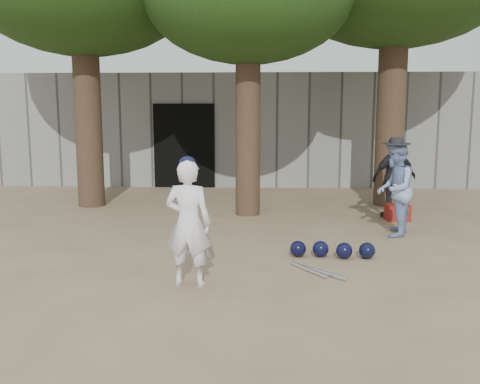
# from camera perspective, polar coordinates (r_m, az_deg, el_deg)

# --- Properties ---
(ground) EXTENTS (70.00, 70.00, 0.00)m
(ground) POSITION_cam_1_polar(r_m,az_deg,el_deg) (6.61, -5.69, -9.48)
(ground) COLOR #937C5E
(ground) RESTS_ON ground
(boy_player) EXTENTS (0.60, 0.44, 1.50)m
(boy_player) POSITION_cam_1_polar(r_m,az_deg,el_deg) (6.31, -5.54, -3.32)
(boy_player) COLOR white
(boy_player) RESTS_ON ground
(spectator_blue) EXTENTS (0.79, 0.90, 1.55)m
(spectator_blue) POSITION_cam_1_polar(r_m,az_deg,el_deg) (9.10, 16.17, 0.29)
(spectator_blue) COLOR #88A0D3
(spectator_blue) RESTS_ON ground
(spectator_dark) EXTENTS (0.98, 0.65, 1.54)m
(spectator_dark) POSITION_cam_1_polar(r_m,az_deg,el_deg) (10.58, 16.13, 1.45)
(spectator_dark) COLOR black
(spectator_dark) RESTS_ON ground
(red_bag) EXTENTS (0.45, 0.36, 0.30)m
(red_bag) POSITION_cam_1_polar(r_m,az_deg,el_deg) (10.44, 16.44, -2.11)
(red_bag) COLOR maroon
(red_bag) RESTS_ON ground
(back_building) EXTENTS (16.00, 5.24, 3.00)m
(back_building) POSITION_cam_1_polar(r_m,az_deg,el_deg) (16.58, -0.54, 6.92)
(back_building) COLOR gray
(back_building) RESTS_ON ground
(helmet_row) EXTENTS (1.19, 0.31, 0.23)m
(helmet_row) POSITION_cam_1_polar(r_m,az_deg,el_deg) (7.66, 9.82, -6.09)
(helmet_row) COLOR black
(helmet_row) RESTS_ON ground
(bat_pile) EXTENTS (0.67, 0.71, 0.06)m
(bat_pile) POSITION_cam_1_polar(r_m,az_deg,el_deg) (6.95, 8.13, -8.36)
(bat_pile) COLOR silver
(bat_pile) RESTS_ON ground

